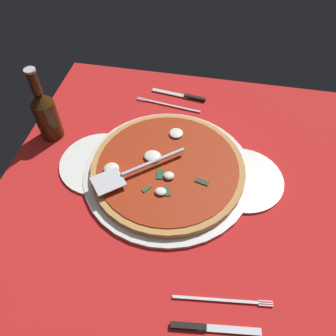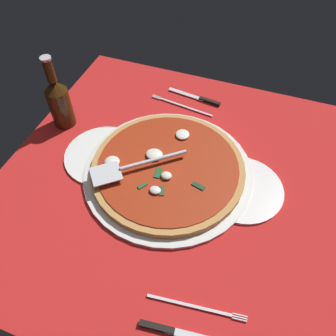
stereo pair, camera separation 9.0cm
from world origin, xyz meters
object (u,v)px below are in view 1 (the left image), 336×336
(pizza, at_px, (168,168))
(beer_bottle, at_px, (46,113))
(dinner_plate_left, at_px, (243,179))
(pizza_server, at_px, (134,170))
(place_setting_far, at_px, (214,315))
(place_setting_near, at_px, (176,101))
(dinner_plate_right, at_px, (100,163))

(pizza, xyz_separation_m, beer_bottle, (0.36, -0.08, 0.06))
(dinner_plate_left, xyz_separation_m, pizza_server, (0.28, 0.06, 0.05))
(pizza_server, distance_m, beer_bottle, 0.31)
(pizza_server, height_order, place_setting_far, pizza_server)
(place_setting_far, bearing_deg, pizza, 108.60)
(pizza_server, relative_size, place_setting_near, 0.96)
(dinner_plate_right, height_order, beer_bottle, beer_bottle)
(place_setting_near, bearing_deg, dinner_plate_left, 136.60)
(dinner_plate_left, height_order, place_setting_far, place_setting_far)
(pizza, height_order, place_setting_far, pizza)
(place_setting_near, height_order, place_setting_far, same)
(dinner_plate_right, relative_size, place_setting_near, 0.96)
(dinner_plate_right, height_order, pizza_server, pizza_server)
(place_setting_near, xyz_separation_m, beer_bottle, (0.33, 0.22, 0.08))
(beer_bottle, bearing_deg, dinner_plate_right, 154.75)
(place_setting_far, bearing_deg, place_setting_near, 99.95)
(pizza_server, bearing_deg, pizza, 170.83)
(pizza, relative_size, pizza_server, 1.85)
(dinner_plate_left, bearing_deg, place_setting_far, 83.89)
(dinner_plate_left, xyz_separation_m, place_setting_near, (0.23, -0.29, -0.00))
(place_setting_near, distance_m, beer_bottle, 0.41)
(pizza_server, bearing_deg, place_setting_near, -137.45)
(pizza, bearing_deg, pizza_server, 30.29)
(place_setting_near, height_order, beer_bottle, beer_bottle)
(place_setting_near, bearing_deg, dinner_plate_right, 69.89)
(beer_bottle, bearing_deg, place_setting_near, -146.34)
(dinner_plate_right, bearing_deg, dinner_plate_left, -177.54)
(dinner_plate_right, relative_size, beer_bottle, 0.96)
(place_setting_far, height_order, beer_bottle, beer_bottle)
(place_setting_near, bearing_deg, pizza_server, 89.66)
(dinner_plate_right, distance_m, place_setting_near, 0.34)
(dinner_plate_right, height_order, place_setting_near, place_setting_near)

